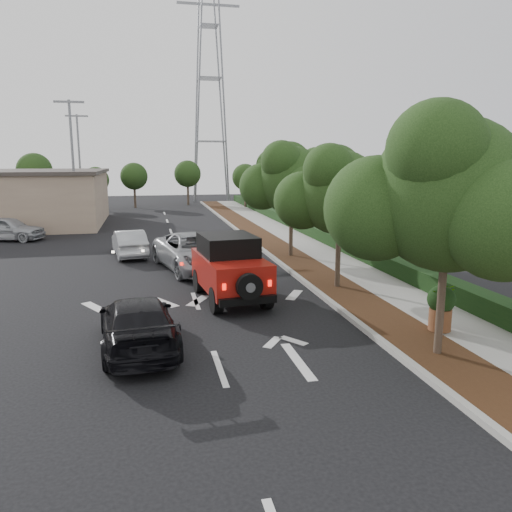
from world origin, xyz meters
name	(u,v)px	position (x,y,z in m)	size (l,w,h in m)	color
ground	(219,368)	(0.00, 0.00, 0.00)	(120.00, 120.00, 0.00)	black
curb	(277,261)	(4.60, 12.00, 0.07)	(0.20, 70.00, 0.15)	#9E9B93
planting_strip	(296,260)	(5.60, 12.00, 0.06)	(1.80, 70.00, 0.12)	black
sidewalk	(332,259)	(7.50, 12.00, 0.06)	(2.00, 70.00, 0.12)	gray
hedge	(358,251)	(8.90, 12.00, 0.40)	(0.80, 70.00, 0.80)	black
transmission_tower	(212,202)	(6.00, 48.00, 0.00)	(7.00, 4.00, 28.00)	slate
street_tree_near	(437,357)	(5.60, -0.50, 0.00)	(3.80, 3.80, 5.92)	black
street_tree_mid	(337,289)	(5.60, 6.50, 0.00)	(3.20, 3.20, 5.32)	black
street_tree_far	(291,257)	(5.60, 13.00, 0.00)	(3.40, 3.40, 5.62)	black
light_pole_a	(78,230)	(-6.50, 26.00, 0.00)	(2.00, 0.22, 9.00)	slate
light_pole_b	(83,213)	(-7.50, 38.00, 0.00)	(2.00, 0.22, 9.00)	slate
red_jeep	(229,267)	(1.24, 6.09, 1.18)	(2.41, 4.69, 2.33)	black
silver_suv_ahead	(195,252)	(0.50, 11.16, 0.83)	(2.76, 5.99, 1.67)	#96999D
black_suv_oncoming	(138,323)	(-1.94, 1.81, 0.70)	(1.95, 4.79, 1.39)	black
silver_sedan_oncoming	(129,243)	(-2.55, 15.19, 0.69)	(1.46, 4.20, 1.38)	#ADB0B5
parked_suv	(7,229)	(-10.13, 22.00, 0.76)	(1.79, 4.45, 1.52)	#A3A6AB
terracotta_planter	(441,303)	(6.60, 1.00, 0.94)	(0.80, 0.80, 1.39)	brown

